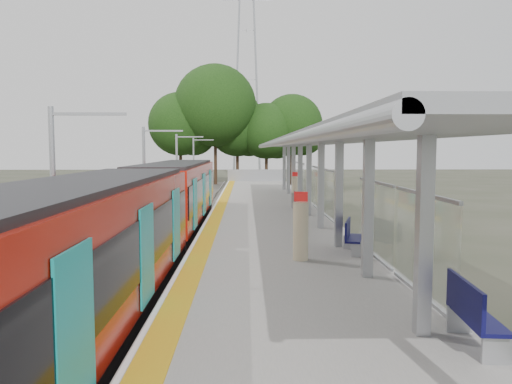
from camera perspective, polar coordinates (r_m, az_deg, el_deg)
trackbed at (r=27.04m, az=-8.37°, el=-3.97°), size 3.00×70.00×0.24m
platform at (r=26.79m, az=1.22°, el=-3.18°), size 6.00×50.00×1.00m
tactile_strip at (r=26.74m, az=-4.25°, el=-2.10°), size 0.60×50.00×0.02m
end_fence at (r=51.54m, az=0.09°, el=1.92°), size 6.00×0.10×1.20m
train at (r=17.68m, az=-12.24°, el=-2.39°), size 2.74×27.60×3.62m
canopy at (r=22.85m, az=5.67°, el=4.72°), size 3.27×38.00×3.66m
pylon at (r=80.86m, az=-1.08°, el=15.38°), size 8.00×4.00×38.00m
tree_cluster at (r=58.43m, az=-2.69°, el=8.36°), size 20.30×10.25×13.95m
catenary_masts at (r=26.05m, az=-12.47°, el=1.81°), size 2.08×48.16×5.40m
bench_near at (r=9.12m, az=23.41°, el=-12.48°), size 0.64×1.69×1.13m
bench_mid at (r=16.00m, az=10.82°, el=-4.91°), size 0.88×1.61×1.05m
bench_far at (r=27.72m, az=4.66°, el=-0.87°), size 0.48×1.36×0.92m
info_pillar_near at (r=14.76m, az=5.13°, el=-4.41°), size 0.46×0.46×2.02m
info_pillar_far at (r=31.34m, az=4.50°, el=0.37°), size 0.42×0.42×1.85m
litter_bin at (r=27.90m, az=4.45°, el=-0.95°), size 0.49×0.49×0.86m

